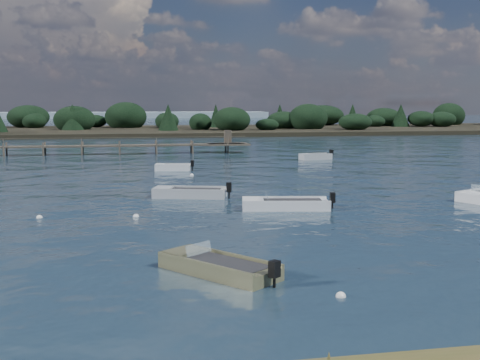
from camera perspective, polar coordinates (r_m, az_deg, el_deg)
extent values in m
plane|color=#172735|center=(84.62, -5.18, 3.22)|extent=(400.00, 400.00, 0.00)
cube|color=#ABB0B3|center=(38.42, -4.78, -1.48)|extent=(4.86, 2.97, 0.76)
cube|color=#ABB0B3|center=(38.72, -7.30, -0.78)|extent=(1.50, 1.81, 0.15)
cube|color=#262628|center=(38.30, -4.25, -0.96)|extent=(3.36, 2.22, 0.13)
cube|color=#ABB0B3|center=(37.58, -5.01, -1.00)|extent=(4.40, 1.43, 0.15)
cube|color=#ABB0B3|center=(39.14, -4.56, -0.66)|extent=(4.40, 1.43, 0.15)
cube|color=black|center=(37.95, -1.05, -0.69)|extent=(0.40, 0.44, 0.60)
cylinder|color=black|center=(38.03, -1.05, -1.46)|extent=(0.13, 0.13, 0.60)
cube|color=white|center=(53.85, -6.40, 1.01)|extent=(3.24, 1.80, 0.71)
cube|color=white|center=(53.96, -7.63, 1.45)|extent=(0.94, 1.22, 0.14)
cube|color=#262628|center=(53.78, -6.14, 1.36)|extent=(2.23, 1.37, 0.12)
cube|color=white|center=(53.26, -6.47, 1.39)|extent=(3.02, 0.72, 0.14)
cube|color=white|center=(54.35, -6.33, 1.51)|extent=(3.02, 0.72, 0.14)
cube|color=black|center=(53.61, -4.54, 1.58)|extent=(0.35, 0.40, 0.56)
cylinder|color=black|center=(53.66, -4.54, 1.06)|extent=(0.12, 0.12, 0.56)
cube|color=#ABB0B3|center=(64.52, 7.17, 2.04)|extent=(3.55, 1.94, 0.78)
cube|color=#ABB0B3|center=(63.88, 6.16, 2.41)|extent=(1.02, 1.34, 0.16)
cube|color=#262628|center=(64.62, 7.38, 2.37)|extent=(2.45, 1.48, 0.13)
cube|color=#ABB0B3|center=(63.95, 7.43, 2.40)|extent=(3.33, 0.75, 0.16)
cube|color=#ABB0B3|center=(65.01, 6.92, 2.49)|extent=(3.33, 0.75, 0.16)
cube|color=black|center=(65.41, 8.66, 2.60)|extent=(0.38, 0.43, 0.62)
cylinder|color=black|center=(65.46, 8.65, 2.13)|extent=(0.13, 0.13, 0.62)
cube|color=#6B6A47|center=(21.37, -2.03, -8.60)|extent=(4.10, 4.57, 0.69)
cube|color=#6B6A47|center=(22.43, -5.26, -6.79)|extent=(1.85, 1.78, 0.14)
cube|color=#262628|center=(21.05, -1.31, -7.93)|extent=(2.95, 3.23, 0.12)
cube|color=#6B6A47|center=(20.73, -3.51, -7.96)|extent=(2.89, 3.61, 0.14)
cube|color=#6B6A47|center=(21.82, -0.64, -7.17)|extent=(2.89, 3.61, 0.14)
cube|color=black|center=(19.69, 3.28, -8.42)|extent=(0.43, 0.42, 0.54)
cylinder|color=black|center=(19.82, 3.27, -9.73)|extent=(0.14, 0.14, 0.54)
cube|color=silver|center=(21.88, -3.95, -6.51)|extent=(1.04, 0.86, 0.41)
cube|color=white|center=(38.89, 21.25, -1.21)|extent=(1.71, 1.94, 0.15)
cube|color=white|center=(40.83, 21.63, -0.85)|extent=(4.32, 2.14, 0.15)
cube|color=white|center=(34.19, 4.34, -2.58)|extent=(5.12, 2.64, 0.71)
cube|color=white|center=(34.01, 1.24, -1.90)|extent=(1.44, 1.82, 0.14)
cube|color=#262628|center=(34.17, 5.00, -2.02)|extent=(3.52, 2.01, 0.12)
cube|color=white|center=(33.29, 4.48, -2.12)|extent=(4.82, 0.96, 0.14)
cube|color=white|center=(34.96, 4.23, -1.67)|extent=(4.82, 0.96, 0.14)
cube|color=black|center=(34.44, 8.77, -1.66)|extent=(0.34, 0.39, 0.56)
cylinder|color=black|center=(34.52, 8.75, -2.46)|extent=(0.12, 0.12, 0.56)
cube|color=silver|center=(34.01, 2.55, -1.49)|extent=(0.38, 1.32, 0.43)
sphere|color=white|center=(19.19, 9.53, -10.86)|extent=(0.32, 0.32, 0.32)
sphere|color=white|center=(33.14, -18.49, -3.43)|extent=(0.32, 0.32, 0.32)
sphere|color=white|center=(43.23, 20.55, -1.09)|extent=(0.32, 0.32, 0.32)
sphere|color=white|center=(50.12, -4.60, 0.45)|extent=(0.32, 0.32, 0.32)
sphere|color=white|center=(32.22, -9.84, -3.46)|extent=(0.32, 0.32, 0.32)
cube|color=brown|center=(73.20, -1.16, 3.41)|extent=(5.00, 3.20, 0.18)
cube|color=brown|center=(73.14, -1.16, 4.11)|extent=(0.80, 0.80, 1.60)
cylinder|color=brown|center=(72.68, -21.49, 2.40)|extent=(0.20, 0.20, 2.20)
cylinder|color=brown|center=(74.35, -21.25, 2.51)|extent=(0.20, 0.20, 2.20)
cylinder|color=brown|center=(72.00, -18.16, 2.50)|extent=(0.20, 0.20, 2.20)
cylinder|color=brown|center=(73.69, -17.99, 2.61)|extent=(0.20, 0.20, 2.20)
cylinder|color=brown|center=(71.57, -14.76, 2.60)|extent=(0.20, 0.20, 2.20)
cylinder|color=brown|center=(73.27, -14.67, 2.70)|extent=(0.20, 0.20, 2.20)
cylinder|color=brown|center=(71.39, -11.34, 2.68)|extent=(0.20, 0.20, 2.20)
cylinder|color=brown|center=(73.10, -11.33, 2.79)|extent=(0.20, 0.20, 2.20)
cylinder|color=brown|center=(71.47, -7.92, 2.76)|extent=(0.20, 0.20, 2.20)
cylinder|color=brown|center=(73.17, -7.99, 2.86)|extent=(0.20, 0.20, 2.20)
cylinder|color=brown|center=(71.80, -4.51, 2.83)|extent=(0.20, 0.20, 2.20)
cylinder|color=brown|center=(73.49, -4.66, 2.93)|extent=(0.20, 0.20, 2.20)
cylinder|color=brown|center=(72.38, -1.15, 2.89)|extent=(0.20, 0.20, 2.20)
cylinder|color=brown|center=(74.06, -1.37, 2.99)|extent=(0.20, 0.20, 2.20)
cube|color=black|center=(128.50, 4.26, 4.61)|extent=(190.00, 40.00, 1.60)
ellipsoid|color=black|center=(128.40, 4.27, 5.86)|extent=(180.50, 36.00, 4.40)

